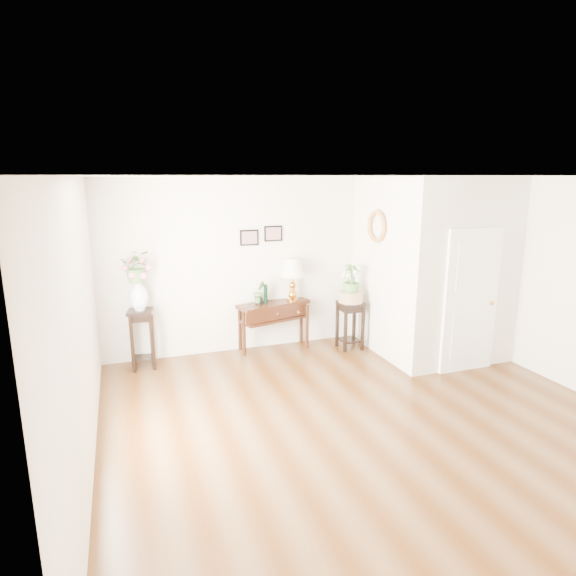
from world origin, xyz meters
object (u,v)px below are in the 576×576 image
console_table (274,326)px  plant_stand_b (350,325)px  plant_stand_a (142,339)px  table_lamp (293,280)px

console_table → plant_stand_b: size_ratio=1.51×
console_table → plant_stand_b: 1.26m
console_table → plant_stand_a: plant_stand_a is taller
plant_stand_a → console_table: bearing=3.4°
console_table → plant_stand_a: 2.09m
table_lamp → plant_stand_a: table_lamp is taller
plant_stand_a → plant_stand_b: 3.30m
table_lamp → plant_stand_b: table_lamp is taller
plant_stand_a → table_lamp: bearing=3.0°
table_lamp → plant_stand_a: size_ratio=0.79×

